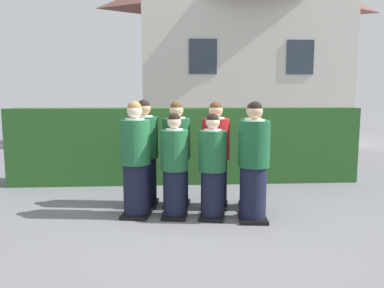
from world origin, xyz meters
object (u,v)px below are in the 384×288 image
(student_rear_row_3, at_px, (252,158))
(student_rear_row_0, at_px, (144,156))
(student_front_row_3, at_px, (254,165))
(student_in_red_blazer, at_px, (215,157))
(student_front_row_0, at_px, (136,162))
(student_front_row_2, at_px, (212,169))
(student_front_row_1, at_px, (175,168))
(student_rear_row_1, at_px, (177,157))

(student_rear_row_3, bearing_deg, student_rear_row_0, 171.09)
(student_front_row_3, bearing_deg, student_in_red_blazer, 124.77)
(student_rear_row_0, bearing_deg, student_in_red_blazer, -8.81)
(student_rear_row_3, bearing_deg, student_front_row_0, -171.39)
(student_front_row_2, xyz_separation_m, student_in_red_blazer, (0.11, 0.53, 0.08))
(student_rear_row_0, bearing_deg, student_front_row_3, -27.79)
(student_front_row_1, xyz_separation_m, student_rear_row_0, (-0.47, 0.62, 0.09))
(student_rear_row_1, bearing_deg, student_in_red_blazer, -10.26)
(student_front_row_1, relative_size, student_rear_row_0, 0.89)
(student_rear_row_0, relative_size, student_rear_row_3, 1.02)
(student_front_row_1, xyz_separation_m, student_in_red_blazer, (0.65, 0.45, 0.08))
(student_rear_row_3, bearing_deg, student_rear_row_1, 170.30)
(student_front_row_0, xyz_separation_m, student_front_row_2, (1.11, -0.17, -0.09))
(student_front_row_2, xyz_separation_m, student_front_row_3, (0.57, -0.13, 0.08))
(student_front_row_1, height_order, student_in_red_blazer, student_in_red_blazer)
(student_front_row_1, bearing_deg, student_rear_row_0, 127.23)
(student_front_row_0, relative_size, student_in_red_blazer, 1.01)
(student_front_row_2, xyz_separation_m, student_rear_row_1, (-0.50, 0.64, 0.08))
(student_front_row_1, xyz_separation_m, student_rear_row_1, (0.04, 0.56, 0.08))
(student_front_row_1, distance_m, student_front_row_3, 1.13)
(student_rear_row_1, distance_m, student_in_red_blazer, 0.62)
(student_rear_row_0, bearing_deg, student_rear_row_1, -7.09)
(student_front_row_1, bearing_deg, student_in_red_blazer, 34.40)
(student_rear_row_1, xyz_separation_m, student_rear_row_3, (1.18, -0.20, -0.00))
(student_in_red_blazer, bearing_deg, student_front_row_1, -145.60)
(student_front_row_3, distance_m, student_rear_row_3, 0.58)
(student_in_red_blazer, distance_m, student_rear_row_3, 0.57)
(student_rear_row_0, relative_size, student_in_red_blazer, 1.02)
(student_front_row_3, distance_m, student_in_red_blazer, 0.80)
(student_front_row_2, xyz_separation_m, student_rear_row_0, (-1.02, 0.71, 0.09))
(student_rear_row_1, distance_m, student_rear_row_3, 1.19)
(student_rear_row_1, height_order, student_rear_row_3, student_rear_row_1)
(student_front_row_3, xyz_separation_m, student_rear_row_0, (-1.58, 0.83, 0.01))
(student_front_row_2, bearing_deg, student_rear_row_1, 127.83)
(student_front_row_2, relative_size, student_rear_row_3, 0.91)
(student_in_red_blazer, bearing_deg, student_front_row_2, -101.65)
(student_front_row_3, xyz_separation_m, student_in_red_blazer, (-0.46, 0.66, -0.01))
(student_front_row_1, distance_m, student_rear_row_0, 0.79)
(student_front_row_2, height_order, student_front_row_3, student_front_row_3)
(student_front_row_2, height_order, student_rear_row_1, student_rear_row_1)
(student_rear_row_0, bearing_deg, student_rear_row_3, -8.91)
(student_front_row_0, height_order, student_rear_row_1, student_front_row_0)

